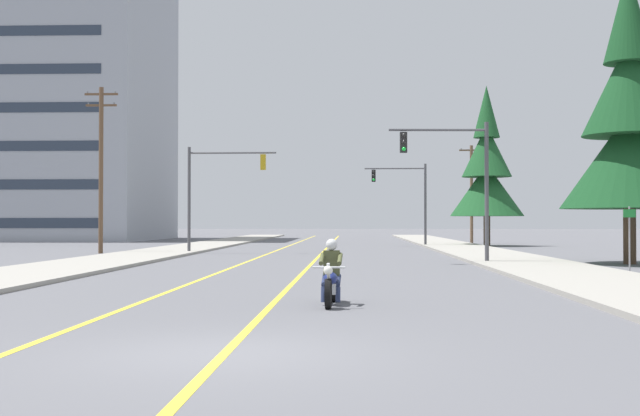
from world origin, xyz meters
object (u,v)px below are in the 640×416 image
(traffic_signal_near_left, at_px, (215,183))
(apartment_building_far_left_block, at_px, (13,87))
(utility_pole_right_far, at_px, (472,192))
(traffic_signal_mid_right, at_px, (408,192))
(conifer_tree_right_verge_far, at_px, (487,172))
(utility_pole_left_near, at_px, (101,165))
(motorcycle_with_rider, at_px, (331,278))
(traffic_signal_near_right, at_px, (459,171))
(street_sign, at_px, (629,231))
(conifer_tree_right_verge_near, at_px, (629,127))

(traffic_signal_near_left, relative_size, apartment_building_far_left_block, 0.20)
(utility_pole_right_far, bearing_deg, traffic_signal_mid_right, -128.62)
(traffic_signal_near_left, relative_size, conifer_tree_right_verge_far, 0.51)
(traffic_signal_mid_right, relative_size, utility_pole_right_far, 0.75)
(traffic_signal_mid_right, xyz_separation_m, utility_pole_left_near, (-18.80, -14.54, 1.09))
(motorcycle_with_rider, relative_size, conifer_tree_right_verge_far, 0.18)
(traffic_signal_near_right, relative_size, traffic_signal_near_left, 1.00)
(street_sign, bearing_deg, utility_pole_left_near, 146.04)
(traffic_signal_near_right, xyz_separation_m, utility_pole_right_far, (5.35, 32.95, 0.25))
(motorcycle_with_rider, height_order, utility_pole_right_far, utility_pole_right_far)
(motorcycle_with_rider, xyz_separation_m, traffic_signal_mid_right, (4.64, 43.33, 3.50))
(motorcycle_with_rider, relative_size, traffic_signal_near_left, 0.35)
(conifer_tree_right_verge_near, relative_size, apartment_building_far_left_block, 0.41)
(conifer_tree_right_verge_near, bearing_deg, traffic_signal_mid_right, 107.17)
(traffic_signal_near_right, relative_size, utility_pole_right_far, 0.75)
(traffic_signal_near_left, distance_m, conifer_tree_right_verge_far, 23.78)
(traffic_signal_mid_right, bearing_deg, conifer_tree_right_verge_far, 8.44)
(motorcycle_with_rider, height_order, conifer_tree_right_verge_far, conifer_tree_right_verge_far)
(utility_pole_left_near, bearing_deg, apartment_building_far_left_block, 119.79)
(utility_pole_right_far, relative_size, street_sign, 3.43)
(conifer_tree_right_verge_far, bearing_deg, utility_pole_right_far, 91.97)
(utility_pole_right_far, bearing_deg, conifer_tree_right_verge_far, -88.03)
(conifer_tree_right_verge_far, bearing_deg, traffic_signal_mid_right, -171.56)
(motorcycle_with_rider, height_order, street_sign, street_sign)
(street_sign, bearing_deg, apartment_building_far_left_block, 130.88)
(traffic_signal_mid_right, xyz_separation_m, apartment_building_far_left_block, (-38.96, 20.66, 11.62))
(motorcycle_with_rider, xyz_separation_m, apartment_building_far_left_block, (-34.31, 63.99, 15.12))
(conifer_tree_right_verge_near, height_order, conifer_tree_right_verge_far, conifer_tree_right_verge_near)
(motorcycle_with_rider, distance_m, street_sign, 16.12)
(motorcycle_with_rider, height_order, traffic_signal_near_right, traffic_signal_near_right)
(conifer_tree_right_verge_far, distance_m, apartment_building_far_left_block, 50.17)
(conifer_tree_right_verge_near, height_order, street_sign, conifer_tree_right_verge_near)
(utility_pole_left_near, xyz_separation_m, conifer_tree_right_verge_near, (26.68, -10.94, 0.78))
(traffic_signal_near_left, height_order, utility_pole_left_near, utility_pole_left_near)
(traffic_signal_near_right, xyz_separation_m, conifer_tree_right_verge_far, (5.57, 26.56, 1.53))
(motorcycle_with_rider, relative_size, utility_pole_left_near, 0.23)
(utility_pole_left_near, relative_size, street_sign, 4.04)
(traffic_signal_near_left, xyz_separation_m, utility_pole_left_near, (-6.62, -0.25, 1.06))
(utility_pole_left_near, relative_size, apartment_building_far_left_block, 0.31)
(traffic_signal_near_right, xyz_separation_m, traffic_signal_near_left, (-12.66, 11.37, 0.05))
(motorcycle_with_rider, distance_m, conifer_tree_right_verge_far, 45.78)
(traffic_signal_near_right, relative_size, conifer_tree_right_verge_near, 0.48)
(street_sign, bearing_deg, conifer_tree_right_verge_near, 71.39)
(traffic_signal_mid_right, bearing_deg, motorcycle_with_rider, -96.12)
(traffic_signal_near_right, height_order, conifer_tree_right_verge_near, conifer_tree_right_verge_near)
(traffic_signal_mid_right, xyz_separation_m, conifer_tree_right_verge_near, (7.87, -25.48, 1.87))
(utility_pole_left_near, bearing_deg, traffic_signal_mid_right, 37.72)
(traffic_signal_near_right, bearing_deg, utility_pole_left_near, 150.02)
(motorcycle_with_rider, bearing_deg, conifer_tree_right_verge_near, 54.96)
(conifer_tree_right_verge_near, bearing_deg, motorcycle_with_rider, -125.04)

